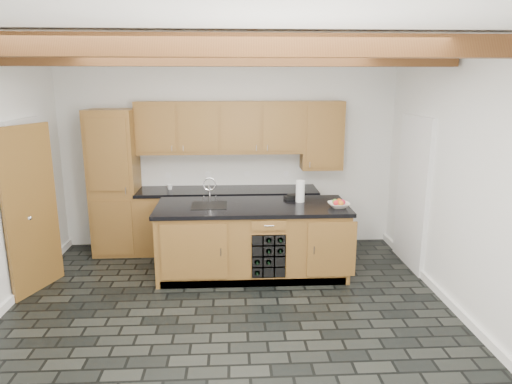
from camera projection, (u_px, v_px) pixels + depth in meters
ground at (229, 323)px, 4.79m from camera, size 5.00×5.00×0.00m
room_shell at (220, 171)px, 4.94m from camera, size 5.01×5.00×5.00m
back_cabinetry at (204, 186)px, 6.71m from camera, size 3.65×0.62×2.20m
island at (253, 240)px, 5.94m from camera, size 2.48×0.96×0.93m
faucet at (209, 202)px, 5.85m from camera, size 0.45×0.40×0.34m
kitchen_scale at (292, 197)px, 6.14m from camera, size 0.23×0.17×0.06m
fruit_bowl at (339, 205)px, 5.73m from camera, size 0.29×0.29×0.07m
fruit_cluster at (339, 202)px, 5.72m from camera, size 0.16×0.17×0.07m
paper_towel at (300, 191)px, 5.98m from camera, size 0.11×0.11×0.29m
mug at (170, 187)px, 6.67m from camera, size 0.11×0.11×0.08m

